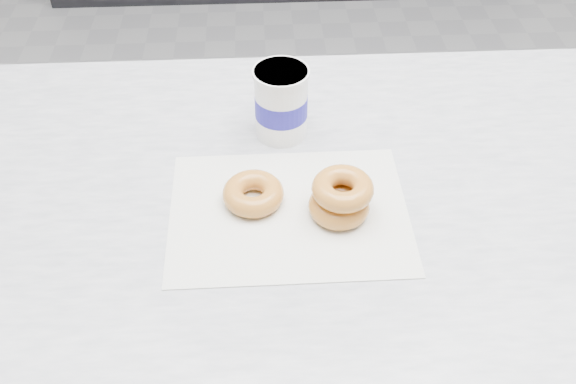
# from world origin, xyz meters

# --- Properties ---
(ground) EXTENTS (5.00, 5.00, 0.00)m
(ground) POSITION_xyz_m (0.00, 0.00, 0.00)
(ground) COLOR gray
(ground) RESTS_ON ground
(counter) EXTENTS (3.06, 0.76, 0.90)m
(counter) POSITION_xyz_m (0.00, -0.60, 0.45)
(counter) COLOR #333335
(counter) RESTS_ON ground
(wax_paper) EXTENTS (0.34, 0.26, 0.00)m
(wax_paper) POSITION_xyz_m (-0.13, -0.64, 0.90)
(wax_paper) COLOR silver
(wax_paper) RESTS_ON counter
(donut_single) EXTENTS (0.10, 0.10, 0.03)m
(donut_single) POSITION_xyz_m (-0.18, -0.61, 0.92)
(donut_single) COLOR #C57C36
(donut_single) RESTS_ON wax_paper
(donut_stack) EXTENTS (0.12, 0.12, 0.06)m
(donut_stack) POSITION_xyz_m (-0.06, -0.64, 0.93)
(donut_stack) COLOR #C57C36
(donut_stack) RESTS_ON wax_paper
(coffee_cup) EXTENTS (0.10, 0.10, 0.12)m
(coffee_cup) POSITION_xyz_m (-0.14, -0.45, 0.96)
(coffee_cup) COLOR white
(coffee_cup) RESTS_ON counter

